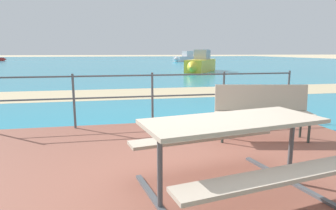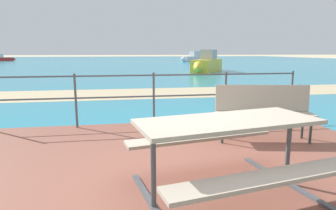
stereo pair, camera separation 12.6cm
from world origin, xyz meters
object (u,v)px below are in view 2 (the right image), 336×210
(boat_near, at_px, (207,64))
(boat_mid, at_px, (2,59))
(park_bench, at_px, (263,107))
(picnic_table, at_px, (228,139))
(boat_far, at_px, (193,58))

(boat_near, bearing_deg, boat_mid, -107.62)
(park_bench, xyz_separation_m, boat_mid, (-20.31, 45.68, -0.25))
(park_bench, height_order, boat_mid, boat_mid)
(boat_near, xyz_separation_m, boat_mid, (-24.47, 29.20, -0.23))
(park_bench, relative_size, boat_mid, 0.44)
(park_bench, bearing_deg, boat_near, 87.21)
(picnic_table, xyz_separation_m, boat_near, (5.43, 18.19, -0.07))
(park_bench, distance_m, boat_mid, 50.00)
(picnic_table, bearing_deg, park_bench, 42.81)
(boat_near, height_order, boat_far, boat_near)
(park_bench, height_order, boat_far, boat_far)
(picnic_table, relative_size, boat_mid, 0.56)
(picnic_table, distance_m, park_bench, 2.13)
(picnic_table, xyz_separation_m, boat_far, (10.02, 39.78, -0.12))
(boat_far, bearing_deg, park_bench, 35.87)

